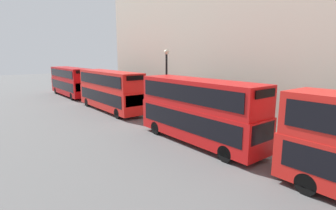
{
  "coord_description": "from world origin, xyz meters",
  "views": [
    {
      "loc": [
        -10.9,
        6.18,
        6.08
      ],
      "look_at": [
        0.48,
        20.74,
        2.54
      ],
      "focal_mm": 28.0,
      "sensor_mm": 36.0,
      "label": 1
    }
  ],
  "objects_px": {
    "bus_trailing": "(70,80)",
    "pedestrian": "(133,101)",
    "bus_second_in_queue": "(198,109)",
    "bus_third_in_queue": "(110,89)"
  },
  "relations": [
    {
      "from": "bus_second_in_queue",
      "to": "pedestrian",
      "type": "bearing_deg",
      "value": 78.89
    },
    {
      "from": "bus_second_in_queue",
      "to": "bus_trailing",
      "type": "distance_m",
      "value": 27.04
    },
    {
      "from": "bus_third_in_queue",
      "to": "pedestrian",
      "type": "bearing_deg",
      "value": -9.61
    },
    {
      "from": "bus_trailing",
      "to": "pedestrian",
      "type": "bearing_deg",
      "value": -79.19
    },
    {
      "from": "pedestrian",
      "to": "bus_second_in_queue",
      "type": "bearing_deg",
      "value": -101.11
    },
    {
      "from": "bus_third_in_queue",
      "to": "pedestrian",
      "type": "height_order",
      "value": "bus_third_in_queue"
    },
    {
      "from": "bus_trailing",
      "to": "pedestrian",
      "type": "distance_m",
      "value": 14.04
    },
    {
      "from": "bus_second_in_queue",
      "to": "bus_trailing",
      "type": "xyz_separation_m",
      "value": [
        0.0,
        27.04,
        -0.11
      ]
    },
    {
      "from": "bus_second_in_queue",
      "to": "bus_third_in_queue",
      "type": "distance_m",
      "value": 13.77
    },
    {
      "from": "bus_trailing",
      "to": "pedestrian",
      "type": "xyz_separation_m",
      "value": [
        2.62,
        -13.71,
        -1.49
      ]
    }
  ]
}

